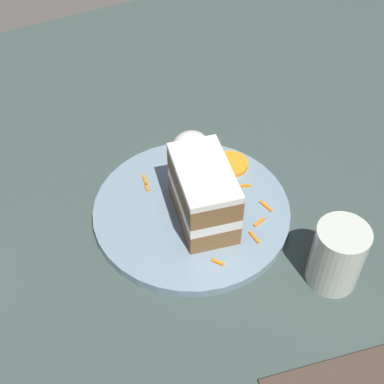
# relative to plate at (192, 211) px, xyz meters

# --- Properties ---
(ground_plane) EXTENTS (6.00, 6.00, 0.00)m
(ground_plane) POSITION_rel_plate_xyz_m (0.00, -0.02, -0.04)
(ground_plane) COLOR #4C4742
(ground_plane) RESTS_ON ground
(dining_table) EXTENTS (1.37, 1.20, 0.04)m
(dining_table) POSITION_rel_plate_xyz_m (0.00, -0.02, -0.02)
(dining_table) COLOR #384742
(dining_table) RESTS_ON ground
(plate) EXTENTS (0.28, 0.28, 0.01)m
(plate) POSITION_rel_plate_xyz_m (0.00, 0.00, 0.00)
(plate) COLOR gray
(plate) RESTS_ON dining_table
(cake_slice) EXTENTS (0.09, 0.13, 0.09)m
(cake_slice) POSITION_rel_plate_xyz_m (-0.01, 0.02, 0.05)
(cake_slice) COLOR brown
(cake_slice) RESTS_ON plate
(cream_dollop) EXTENTS (0.06, 0.05, 0.05)m
(cream_dollop) POSITION_rel_plate_xyz_m (-0.04, -0.09, 0.03)
(cream_dollop) COLOR white
(cream_dollop) RESTS_ON plate
(orange_garnish) EXTENTS (0.05, 0.05, 0.01)m
(orange_garnish) POSITION_rel_plate_xyz_m (-0.09, -0.05, 0.01)
(orange_garnish) COLOR orange
(orange_garnish) RESTS_ON plate
(carrot_shreds_scatter) EXTENTS (0.14, 0.20, 0.00)m
(carrot_shreds_scatter) POSITION_rel_plate_xyz_m (-0.04, 0.02, 0.01)
(carrot_shreds_scatter) COLOR orange
(carrot_shreds_scatter) RESTS_ON plate
(drinking_glass) EXTENTS (0.07, 0.07, 0.09)m
(drinking_glass) POSITION_rel_plate_xyz_m (-0.11, 0.18, 0.03)
(drinking_glass) COLOR beige
(drinking_glass) RESTS_ON dining_table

